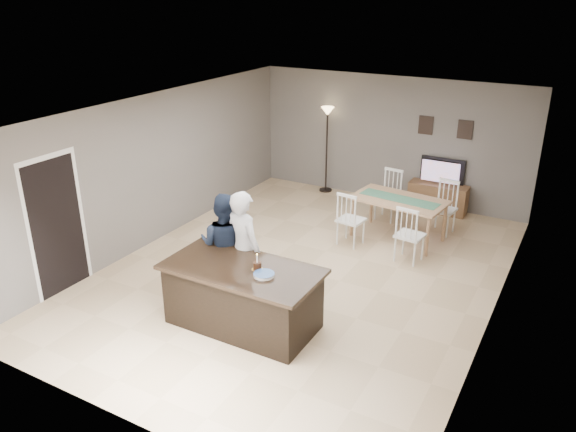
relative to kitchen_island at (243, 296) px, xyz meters
The scene contains 14 objects.
floor 1.86m from the kitchen_island, 90.00° to the left, with size 8.00×8.00×0.00m, color tan.
room_shell 2.18m from the kitchen_island, 90.00° to the left, with size 8.00×8.00×8.00m.
kitchen_island is the anchor object (origin of this frame).
tv_console 5.70m from the kitchen_island, 77.84° to the left, with size 1.20×0.40×0.60m, color brown.
television 5.78m from the kitchen_island, 77.99° to the left, with size 0.91×0.12×0.53m, color black.
tv_screen_glow 5.70m from the kitchen_island, 77.82° to the left, with size 0.78×0.78×0.00m, color #D56017.
picture_frames 6.03m from the kitchen_island, 78.74° to the left, with size 1.10×0.02×0.38m.
doorway 3.14m from the kitchen_island, behind, with size 0.00×2.10×2.65m.
woman 0.77m from the kitchen_island, 121.03° to the left, with size 0.64×0.42×1.76m, color silver.
man 0.99m from the kitchen_island, 139.55° to the left, with size 0.80×0.62×1.64m, color #182135.
birthday_cake 0.55m from the kitchen_island, 14.31° to the left, with size 0.15×0.15×0.24m.
plate_stack 0.61m from the kitchen_island, ahead, with size 0.28×0.28×0.04m.
dining_table 3.96m from the kitchen_island, 76.72° to the left, with size 1.81×2.07×1.02m.
floor_lamp 5.86m from the kitchen_island, 104.08° to the left, with size 0.29×0.29×1.95m.
Camera 1 is at (3.82, -7.37, 4.42)m, focal length 35.00 mm.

